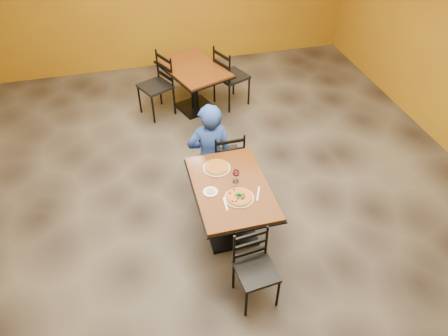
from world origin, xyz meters
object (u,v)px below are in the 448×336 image
object	(u,v)px
pizza_far	(217,167)
pizza_main	(239,197)
plate_main	(239,198)
plate_far	(217,168)
chair_main_far	(226,157)
chair_second_left	(155,87)
side_plate	(210,192)
chair_main_near	(256,272)
diner	(210,144)
chair_second_right	(232,76)
table_second	(194,78)
wine_glass	(236,175)
table_main	(231,199)

from	to	relation	value
pizza_far	pizza_main	bearing A→B (deg)	-77.57
plate_main	plate_far	size ratio (longest dim) A/B	1.00
chair_main_far	chair_second_left	world-z (taller)	chair_second_left
plate_main	plate_far	distance (m)	0.54
plate_main	side_plate	bearing A→B (deg)	149.24
chair_second_left	chair_main_far	bearing A→B (deg)	-6.73
chair_main_near	side_plate	bearing A→B (deg)	100.63
chair_main_near	diner	bearing A→B (deg)	85.20
pizza_far	chair_second_left	bearing A→B (deg)	99.39
pizza_main	diner	bearing A→B (deg)	92.25
chair_main_near	chair_second_left	distance (m)	3.72
chair_second_right	pizza_main	bearing A→B (deg)	143.32
table_second	side_plate	size ratio (longest dim) A/B	8.72
pizza_main	chair_main_far	bearing A→B (deg)	82.53
side_plate	wine_glass	bearing A→B (deg)	17.35
table_main	pizza_far	world-z (taller)	pizza_far
table_second	chair_second_left	world-z (taller)	chair_second_left
chair_main_far	plate_main	world-z (taller)	chair_main_far
plate_main	chair_second_right	bearing A→B (deg)	76.11
plate_main	plate_far	bearing A→B (deg)	102.43
chair_second_left	plate_main	xyz separation A→B (m)	(0.52, -2.98, 0.26)
table_main	pizza_far	xyz separation A→B (m)	(-0.08, 0.33, 0.21)
plate_far	wine_glass	size ratio (longest dim) A/B	1.72
plate_far	pizza_main	bearing A→B (deg)	-77.57
chair_main_near	diner	world-z (taller)	diner
chair_main_near	pizza_main	xyz separation A→B (m)	(0.02, 0.70, 0.35)
pizza_main	side_plate	distance (m)	0.32
chair_second_left	plate_far	xyz separation A→B (m)	(0.41, -2.46, 0.26)
table_main	chair_second_right	xyz separation A→B (m)	(0.77, 2.79, -0.05)
chair_second_right	side_plate	distance (m)	3.00
diner	pizza_far	bearing A→B (deg)	85.62
chair_main_far	diner	size ratio (longest dim) A/B	0.75
chair_main_far	diner	world-z (taller)	diner
plate_far	pizza_far	world-z (taller)	pizza_far
chair_second_left	pizza_far	bearing A→B (deg)	-16.42
table_second	chair_second_right	bearing A→B (deg)	0.00
chair_main_far	diner	bearing A→B (deg)	-35.50
plate_main	plate_far	xyz separation A→B (m)	(-0.12, 0.52, 0.00)
table_second	plate_main	size ratio (longest dim) A/B	4.50
diner	pizza_main	xyz separation A→B (m)	(0.05, -1.20, 0.19)
plate_main	table_main	bearing A→B (deg)	99.39
chair_second_left	chair_main_near	bearing A→B (deg)	-18.05
plate_main	diner	bearing A→B (deg)	92.25
plate_main	pizza_main	xyz separation A→B (m)	(0.00, 0.00, 0.02)
chair_main_near	chair_main_far	bearing A→B (deg)	79.22
side_plate	wine_glass	xyz separation A→B (m)	(0.31, 0.10, 0.08)
table_main	plate_far	xyz separation A→B (m)	(-0.08, 0.33, 0.20)
chair_second_left	pizza_main	xyz separation A→B (m)	(0.52, -2.98, 0.28)
table_second	wine_glass	world-z (taller)	wine_glass
wine_glass	diner	bearing A→B (deg)	95.00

